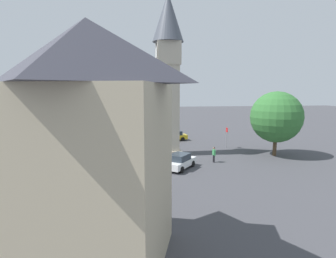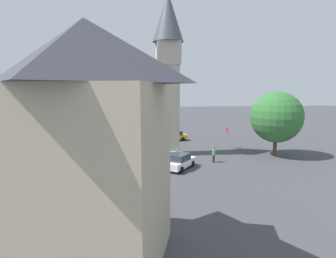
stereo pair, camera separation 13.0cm
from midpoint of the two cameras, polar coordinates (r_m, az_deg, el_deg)
The scene contains 11 objects.
ground_plane at distance 33.77m, azimuth 0.11°, elevation -5.27°, with size 200.00×200.00×0.00m, color #424247.
clock_tower at distance 33.05m, azimuth 0.12°, elevation 13.95°, with size 3.65×3.65×19.15m.
car_blue_kerb at distance 22.26m, azimuth -8.95°, elevation -10.37°, with size 3.66×4.38×1.53m.
car_silver_kerb at distance 27.47m, azimuth 2.60°, elevation -6.74°, with size 4.28×3.89×1.53m.
car_red_corner at distance 42.72m, azimuth 1.37°, elevation -1.42°, with size 2.16×4.29×1.53m.
car_white_side at distance 44.54m, azimuth -7.12°, elevation -1.10°, with size 4.25×3.93×1.53m.
pedestrian at distance 30.18m, azimuth 9.65°, elevation -5.02°, with size 0.55×0.30×1.69m.
tree at distance 34.73m, azimuth 21.77°, elevation 2.32°, with size 6.04×6.04×7.69m.
building_shop_left at distance 12.31m, azimuth -15.99°, elevation -3.06°, with size 7.88×8.14×10.69m.
building_terrace_right at distance 50.33m, azimuth -14.73°, elevation 3.63°, with size 10.07×10.75×8.13m.
road_sign at distance 37.76m, azimuth 12.27°, elevation -1.10°, with size 0.60×0.07×2.80m.
Camera 2 is at (32.55, -4.63, 7.73)m, focal length 29.25 mm.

